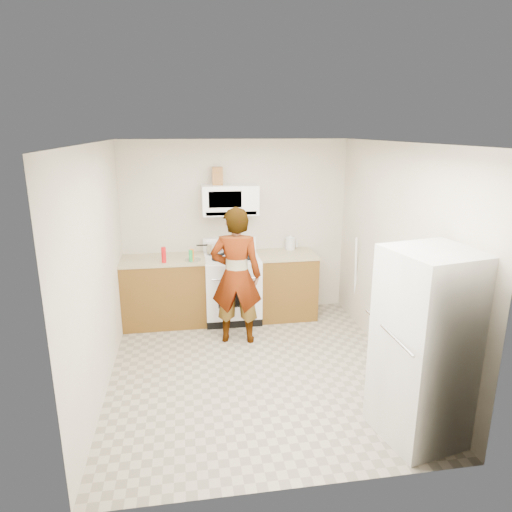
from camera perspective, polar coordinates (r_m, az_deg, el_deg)
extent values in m
plane|color=gray|center=(5.33, -0.08, -13.99)|extent=(3.60, 3.60, 0.00)
cube|color=beige|center=(6.56, -2.52, 3.43)|extent=(3.20, 0.02, 2.50)
cube|color=beige|center=(5.31, 17.12, -0.19)|extent=(0.02, 3.60, 2.50)
cube|color=brown|center=(6.46, -11.36, -4.46)|extent=(1.12, 0.62, 0.90)
cube|color=tan|center=(6.31, -11.59, -0.47)|extent=(1.14, 0.64, 0.03)
cube|color=brown|center=(6.60, 3.75, -3.73)|extent=(0.80, 0.62, 0.90)
cube|color=tan|center=(6.46, 3.82, 0.18)|extent=(0.82, 0.64, 0.03)
cube|color=white|center=(6.46, -3.00, -4.14)|extent=(0.76, 0.65, 0.90)
cube|color=white|center=(6.32, -3.06, -0.17)|extent=(0.76, 0.62, 0.03)
cube|color=white|center=(6.57, -3.34, 1.47)|extent=(0.76, 0.08, 0.20)
cube|color=white|center=(6.29, -3.29, 7.06)|extent=(0.76, 0.38, 0.40)
imported|color=tan|center=(5.67, -2.49, -2.51)|extent=(0.70, 0.53, 1.74)
cube|color=silver|center=(4.21, 20.58, -10.53)|extent=(0.82, 0.82, 1.70)
cylinder|color=silver|center=(6.65, 4.31, 1.56)|extent=(0.18, 0.18, 0.17)
cube|color=brown|center=(6.26, -4.84, 9.95)|extent=(0.14, 0.14, 0.24)
cylinder|color=silver|center=(6.44, -5.14, 1.04)|extent=(0.27, 0.27, 0.13)
cube|color=white|center=(6.26, -2.31, 0.07)|extent=(0.28, 0.20, 0.05)
cylinder|color=red|center=(6.09, -11.46, 0.14)|extent=(0.08, 0.08, 0.21)
cylinder|color=orange|center=(6.10, -8.02, 0.09)|extent=(0.06, 0.06, 0.17)
cylinder|color=#1B9442|center=(6.08, -8.16, 0.02)|extent=(0.05, 0.05, 0.16)
cylinder|color=silver|center=(6.17, -7.90, -0.45)|extent=(0.25, 0.25, 0.01)
cylinder|color=white|center=(6.49, 12.32, -2.79)|extent=(0.16, 0.25, 1.23)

